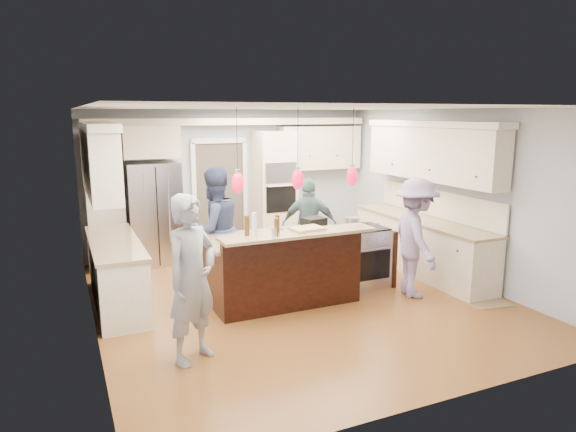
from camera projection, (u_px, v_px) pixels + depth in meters
name	position (u px, v px, depth m)	size (l,w,h in m)	color
ground_plane	(298.00, 298.00, 7.42)	(6.00, 6.00, 0.00)	brown
room_shell	(298.00, 173.00, 7.06)	(5.54, 6.04, 2.72)	#B2BCC6
refrigerator	(154.00, 214.00, 8.99)	(0.90, 0.70, 1.80)	#B7B7BC
oven_column	(274.00, 191.00, 9.88)	(0.72, 0.69, 2.30)	beige
back_upper_cabinets	(196.00, 167.00, 9.27)	(5.30, 0.61, 2.54)	beige
right_counter_run	(424.00, 210.00, 8.46)	(0.64, 3.10, 2.51)	beige
left_cabinets	(110.00, 231.00, 6.95)	(0.64, 2.30, 2.51)	beige
kitchen_island	(280.00, 267.00, 7.29)	(2.10, 1.46, 1.12)	black
island_range	(362.00, 256.00, 7.93)	(0.82, 0.71, 0.92)	#B7B7BC
pendant_lights	(298.00, 179.00, 6.51)	(1.75, 0.15, 1.03)	black
person_bar_end	(192.00, 279.00, 5.41)	(0.66, 0.44, 1.82)	gray
person_far_left	(214.00, 230.00, 7.61)	(0.90, 0.70, 1.86)	navy
person_far_right	(309.00, 226.00, 8.54)	(0.93, 0.39, 1.58)	#4B696A
person_range_side	(416.00, 238.00, 7.37)	(1.12, 0.64, 1.74)	gray
floor_rug	(479.00, 298.00, 7.43)	(0.58, 0.85, 0.01)	#9C8255
water_bottle	(254.00, 225.00, 6.34)	(0.07, 0.07, 0.30)	silver
beer_bottle_a	(247.00, 226.00, 6.41)	(0.06, 0.06, 0.25)	#492B0D
beer_bottle_b	(276.00, 227.00, 6.40)	(0.06, 0.06, 0.23)	#492B0D
beer_bottle_c	(277.00, 224.00, 6.53)	(0.06, 0.06, 0.24)	#492B0D
drink_can	(274.00, 232.00, 6.37)	(0.06, 0.06, 0.12)	#B7B7BC
cutting_board	(307.00, 229.00, 6.75)	(0.42, 0.30, 0.03)	#DCB065
pot_large	(353.00, 221.00, 7.94)	(0.22, 0.22, 0.13)	#B7B7BC
pot_small	(363.00, 224.00, 7.83)	(0.20, 0.20, 0.10)	#B7B7BC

